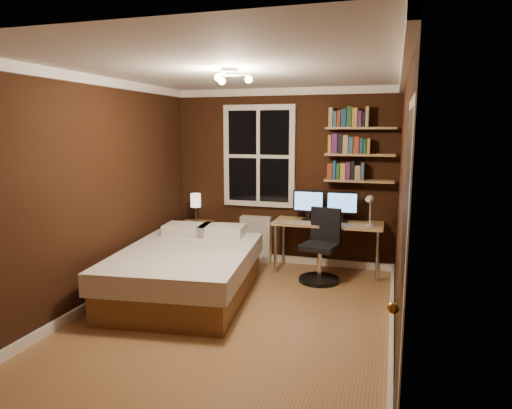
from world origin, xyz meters
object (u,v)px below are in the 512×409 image
(monitor_right, at_px, (342,207))
(desk_lamp, at_px, (370,210))
(bed, at_px, (187,271))
(office_chair, at_px, (321,254))
(radiator, at_px, (256,239))
(nightstand, at_px, (197,241))
(monitor_left, at_px, (309,205))
(desk, at_px, (328,227))
(bedside_lamp, at_px, (196,208))

(monitor_right, relative_size, desk_lamp, 0.98)
(bed, relative_size, office_chair, 2.35)
(bed, bearing_deg, radiator, 69.73)
(nightstand, relative_size, monitor_left, 1.31)
(nightstand, bearing_deg, desk, -9.14)
(radiator, distance_m, monitor_left, 0.97)
(bed, xyz_separation_m, radiator, (0.38, 1.56, 0.04))
(bedside_lamp, relative_size, desk_lamp, 0.99)
(bed, xyz_separation_m, desk_lamp, (2.00, 1.23, 0.62))
(radiator, bearing_deg, desk, -9.30)
(bedside_lamp, bearing_deg, nightstand, 0.00)
(bed, relative_size, bedside_lamp, 5.06)
(radiator, height_order, office_chair, office_chair)
(monitor_left, distance_m, desk_lamp, 0.87)
(bedside_lamp, bearing_deg, desk_lamp, -4.60)
(desk, bearing_deg, bedside_lamp, 178.72)
(radiator, xyz_separation_m, desk_lamp, (1.62, -0.33, 0.58))
(bed, xyz_separation_m, bedside_lamp, (-0.52, 1.43, 0.48))
(desk, relative_size, office_chair, 1.56)
(monitor_left, distance_m, office_chair, 0.77)
(monitor_left, height_order, office_chair, monitor_left)
(bedside_lamp, height_order, office_chair, bedside_lamp)
(nightstand, distance_m, monitor_left, 1.79)
(monitor_right, distance_m, desk_lamp, 0.44)
(office_chair, bearing_deg, desk, 99.90)
(monitor_right, distance_m, office_chair, 0.76)
(monitor_right, bearing_deg, monitor_left, 180.00)
(monitor_left, bearing_deg, office_chair, -61.72)
(desk, bearing_deg, office_chair, -93.35)
(desk, relative_size, monitor_left, 3.39)
(bed, xyz_separation_m, monitor_right, (1.62, 1.46, 0.60))
(bedside_lamp, distance_m, monitor_left, 1.69)
(desk_lamp, bearing_deg, bed, -148.38)
(bedside_lamp, height_order, monitor_right, monitor_right)
(monitor_left, bearing_deg, desk, -14.55)
(nightstand, xyz_separation_m, monitor_right, (2.14, 0.03, 0.62))
(monitor_right, bearing_deg, radiator, 175.32)
(nightstand, height_order, monitor_left, monitor_left)
(bed, xyz_separation_m, desk, (1.45, 1.39, 0.34))
(radiator, xyz_separation_m, monitor_right, (1.24, -0.10, 0.56))
(bedside_lamp, relative_size, monitor_right, 1.01)
(office_chair, bearing_deg, bed, -132.10)
(monitor_right, xyz_separation_m, desk_lamp, (0.38, -0.23, 0.01))
(bed, distance_m, radiator, 1.61)
(radiator, height_order, monitor_left, monitor_left)
(desk, height_order, office_chair, office_chair)
(nightstand, distance_m, monitor_right, 2.23)
(nightstand, height_order, bedside_lamp, bedside_lamp)
(bedside_lamp, xyz_separation_m, monitor_left, (1.68, 0.03, 0.12))
(bed, bearing_deg, desk_lamp, 24.93)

